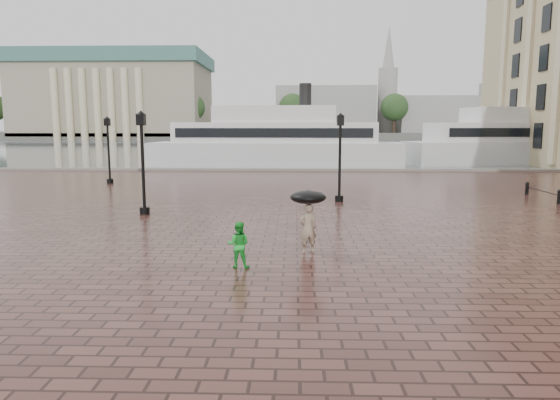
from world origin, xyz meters
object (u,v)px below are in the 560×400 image
at_px(ferry_near, 275,142).
at_px(ferry_far, 520,141).
at_px(child_pedestrian, 239,245).
at_px(adult_pedestrian, 308,228).
at_px(street_lamps, 190,155).

xyz_separation_m(ferry_near, ferry_far, (25.47, 4.41, 0.00)).
height_order(child_pedestrian, ferry_far, ferry_far).
height_order(adult_pedestrian, ferry_far, ferry_far).
bearing_deg(child_pedestrian, adult_pedestrian, -133.03).
bearing_deg(street_lamps, child_pedestrian, -73.20).
bearing_deg(ferry_near, street_lamps, -96.35).
xyz_separation_m(street_lamps, child_pedestrian, (4.15, -13.73, -1.68)).
height_order(adult_pedestrian, ferry_near, ferry_near).
xyz_separation_m(adult_pedestrian, ferry_far, (23.19, 38.19, 1.62)).
height_order(adult_pedestrian, child_pedestrian, adult_pedestrian).
relative_size(street_lamps, ferry_far, 0.62).
bearing_deg(child_pedestrian, ferry_far, -116.14).
height_order(street_lamps, ferry_far, ferry_far).
xyz_separation_m(street_lamps, adult_pedestrian, (6.09, -12.05, -1.56)).
relative_size(street_lamps, child_pedestrian, 12.00).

